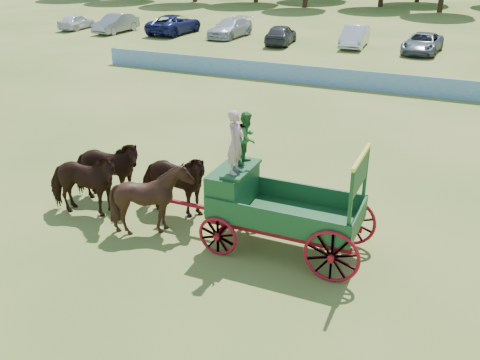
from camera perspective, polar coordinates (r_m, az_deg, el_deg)
name	(u,v)px	position (r m, az deg, el deg)	size (l,w,h in m)	color
ground	(138,228)	(15.68, -10.86, -5.02)	(160.00, 160.00, 0.00)	#978E44
horse_lead_left	(83,184)	(16.32, -16.45, -0.40)	(1.10, 2.41, 2.04)	black
horse_lead_right	(106,170)	(17.09, -14.15, 1.01)	(1.10, 2.41, 2.04)	black
horse_wheel_left	(152,198)	(14.97, -9.33, -1.96)	(1.65, 1.85, 2.04)	black
horse_wheel_right	(173,183)	(15.81, -7.20, -0.36)	(1.10, 2.41, 2.04)	black
farm_dray	(260,190)	(13.91, 2.15, -1.13)	(6.00, 2.00, 3.79)	maroon
sponsor_banner	(300,74)	(31.27, 6.41, 11.14)	(26.00, 0.08, 1.05)	#1F60AA
parked_cars	(405,42)	(41.82, 17.19, 13.92)	(57.94, 7.25, 1.65)	silver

